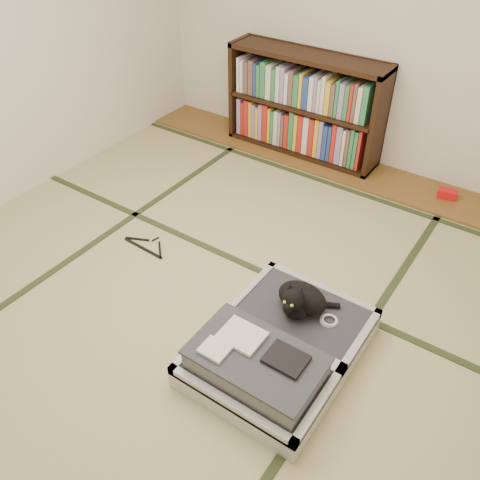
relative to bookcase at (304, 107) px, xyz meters
The scene contains 10 objects.
floor 2.16m from the bookcase, 78.37° to the right, with size 4.50×4.50×0.00m, color tan.
wood_strip 0.62m from the bookcase, ahead, with size 4.00×0.50×0.02m, color brown.
red_item 1.46m from the bookcase, ahead, with size 0.15×0.09×0.07m, color red.
room_shell 2.34m from the bookcase, 78.37° to the right, with size 4.50×4.50×4.50m.
tatami_borders 1.69m from the bookcase, 74.87° to the right, with size 4.00×4.50×0.01m.
bookcase is the anchor object (origin of this frame).
suitcase 2.55m from the bookcase, 64.10° to the right, with size 0.78×1.04×0.31m.
cat 2.27m from the bookcase, 61.32° to the right, with size 0.35×0.35×0.28m.
cable_coil 2.34m from the bookcase, 57.03° to the right, with size 0.11×0.11×0.03m.
hanger 1.98m from the bookcase, 96.70° to the right, with size 0.39×0.18×0.01m.
Camera 1 is at (1.56, -1.84, 2.37)m, focal length 38.00 mm.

